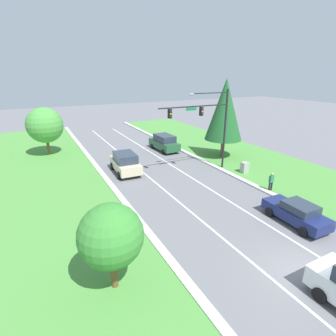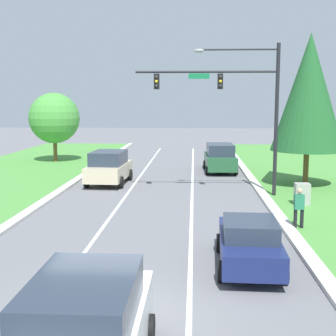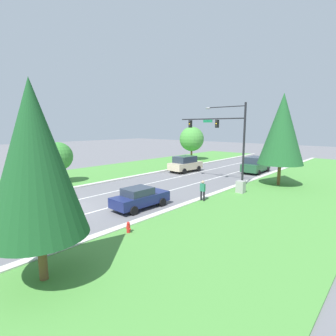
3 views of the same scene
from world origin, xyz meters
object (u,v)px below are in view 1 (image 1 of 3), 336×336
object	(u,v)px
champagne_suv	(125,163)
utility_cabinet	(245,168)
navy_sedan	(296,213)
forest_suv	(164,143)
conifer_near_right_tree	(225,110)
oak_far_left_tree	(111,236)
traffic_signal_mast	(208,119)
pedestrian	(271,181)
oak_near_left_tree	(45,125)

from	to	relation	value
champagne_suv	utility_cabinet	distance (m)	11.98
navy_sedan	utility_cabinet	size ratio (longest dim) A/B	3.91
forest_suv	conifer_near_right_tree	distance (m)	8.79
forest_suv	champagne_suv	size ratio (longest dim) A/B	1.06
utility_cabinet	oak_far_left_tree	bearing A→B (deg)	-151.71
utility_cabinet	conifer_near_right_tree	size ratio (longest dim) A/B	0.13
champagne_suv	navy_sedan	bearing A→B (deg)	-61.25
champagne_suv	navy_sedan	size ratio (longest dim) A/B	1.08
conifer_near_right_tree	forest_suv	bearing A→B (deg)	129.86
navy_sedan	oak_far_left_tree	size ratio (longest dim) A/B	1.03
navy_sedan	oak_far_left_tree	world-z (taller)	oak_far_left_tree
conifer_near_right_tree	oak_far_left_tree	distance (m)	22.46
forest_suv	conifer_near_right_tree	size ratio (longest dim) A/B	0.56
oak_far_left_tree	traffic_signal_mast	bearing A→B (deg)	40.20
utility_cabinet	pedestrian	bearing A→B (deg)	-104.32
champagne_suv	pedestrian	distance (m)	13.74
champagne_suv	oak_far_left_tree	world-z (taller)	oak_far_left_tree
traffic_signal_mast	forest_suv	size ratio (longest dim) A/B	1.59
conifer_near_right_tree	pedestrian	bearing A→B (deg)	-104.54
utility_cabinet	conifer_near_right_tree	bearing A→B (deg)	75.29
champagne_suv	navy_sedan	world-z (taller)	champagne_suv
forest_suv	oak_far_left_tree	xyz separation A→B (m)	(-12.54, -19.76, 1.78)
oak_near_left_tree	oak_far_left_tree	world-z (taller)	oak_near_left_tree
traffic_signal_mast	oak_far_left_tree	bearing A→B (deg)	-139.80
oak_far_left_tree	conifer_near_right_tree	bearing A→B (deg)	38.87
utility_cabinet	forest_suv	bearing A→B (deg)	106.89
conifer_near_right_tree	oak_far_left_tree	xyz separation A→B (m)	(-17.36, -13.99, -2.78)
forest_suv	utility_cabinet	distance (m)	11.69
forest_suv	conifer_near_right_tree	world-z (taller)	conifer_near_right_tree
forest_suv	oak_far_left_tree	distance (m)	23.47
champagne_suv	oak_far_left_tree	size ratio (longest dim) A/B	1.12
champagne_suv	utility_cabinet	world-z (taller)	champagne_suv
forest_suv	pedestrian	xyz separation A→B (m)	(2.29, -15.49, -0.09)
traffic_signal_mast	oak_near_left_tree	size ratio (longest dim) A/B	1.39
forest_suv	navy_sedan	world-z (taller)	forest_suv
champagne_suv	conifer_near_right_tree	size ratio (longest dim) A/B	0.53
champagne_suv	oak_far_left_tree	xyz separation A→B (m)	(-5.39, -14.25, 1.76)
champagne_suv	pedestrian	world-z (taller)	champagne_suv
utility_cabinet	pedestrian	distance (m)	4.47
utility_cabinet	pedestrian	size ratio (longest dim) A/B	0.67
utility_cabinet	oak_near_left_tree	xyz separation A→B (m)	(-16.92, 15.71, 3.13)
traffic_signal_mast	oak_near_left_tree	xyz separation A→B (m)	(-13.84, 13.43, -1.66)
forest_suv	navy_sedan	distance (m)	19.87
pedestrian	oak_far_left_tree	xyz separation A→B (m)	(-14.83, -4.26, 1.88)
pedestrian	oak_near_left_tree	size ratio (longest dim) A/B	0.29
forest_suv	champagne_suv	xyz separation A→B (m)	(-7.15, -5.51, 0.02)
traffic_signal_mast	forest_suv	distance (m)	9.89
traffic_signal_mast	oak_near_left_tree	distance (m)	19.36
pedestrian	oak_far_left_tree	distance (m)	15.55
champagne_suv	oak_near_left_tree	world-z (taller)	oak_near_left_tree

